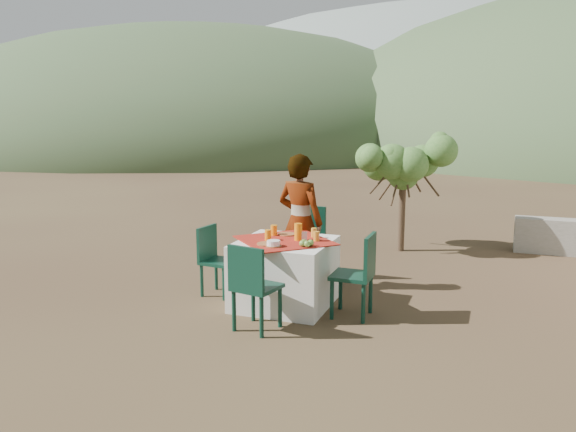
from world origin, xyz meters
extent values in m
plane|color=#382419|center=(0.00, 0.00, 0.00)|extent=(160.00, 160.00, 0.00)
cube|color=white|center=(-0.24, -0.34, 0.38)|extent=(1.02, 1.02, 0.75)
cube|color=#9D2C16|center=(-0.24, -0.34, 0.76)|extent=(1.30, 1.30, 0.01)
cylinder|color=black|center=(-0.50, 0.40, 0.24)|extent=(0.05, 0.05, 0.48)
cylinder|color=black|center=(-0.13, 0.39, 0.24)|extent=(0.05, 0.05, 0.48)
cylinder|color=black|center=(-0.49, 0.76, 0.24)|extent=(0.05, 0.05, 0.48)
cylinder|color=black|center=(-0.13, 0.76, 0.24)|extent=(0.05, 0.05, 0.48)
cube|color=black|center=(-0.31, 0.58, 0.48)|extent=(0.45, 0.45, 0.04)
cube|color=black|center=(-0.31, 0.78, 0.74)|extent=(0.45, 0.05, 0.47)
cylinder|color=black|center=(-0.04, -1.01, 0.22)|extent=(0.04, 0.04, 0.44)
cylinder|color=black|center=(-0.37, -0.94, 0.22)|extent=(0.04, 0.04, 0.44)
cylinder|color=black|center=(-0.11, -1.33, 0.22)|extent=(0.04, 0.04, 0.44)
cylinder|color=black|center=(-0.43, -1.27, 0.22)|extent=(0.04, 0.04, 0.44)
cube|color=black|center=(-0.24, -1.14, 0.44)|extent=(0.49, 0.49, 0.04)
cube|color=black|center=(-0.27, -1.32, 0.68)|extent=(0.41, 0.12, 0.43)
cylinder|color=black|center=(-0.96, -0.45, 0.21)|extent=(0.04, 0.04, 0.41)
cylinder|color=black|center=(-0.93, -0.14, 0.21)|extent=(0.04, 0.04, 0.41)
cylinder|color=black|center=(-1.27, -0.41, 0.21)|extent=(0.04, 0.04, 0.41)
cylinder|color=black|center=(-1.24, -0.10, 0.21)|extent=(0.04, 0.04, 0.41)
cube|color=black|center=(-1.10, -0.28, 0.41)|extent=(0.42, 0.42, 0.04)
cube|color=black|center=(-1.27, -0.26, 0.63)|extent=(0.08, 0.39, 0.40)
cylinder|color=black|center=(0.40, -0.27, 0.23)|extent=(0.04, 0.04, 0.45)
cylinder|color=black|center=(0.40, -0.61, 0.23)|extent=(0.04, 0.04, 0.45)
cylinder|color=black|center=(0.74, -0.27, 0.23)|extent=(0.04, 0.04, 0.45)
cylinder|color=black|center=(0.74, -0.61, 0.23)|extent=(0.04, 0.04, 0.45)
cube|color=black|center=(0.57, -0.44, 0.45)|extent=(0.43, 0.43, 0.04)
cube|color=black|center=(0.76, -0.44, 0.69)|extent=(0.04, 0.42, 0.44)
imported|color=#8C6651|center=(-0.29, 0.34, 0.84)|extent=(0.69, 0.54, 1.69)
cylinder|color=#493924|center=(0.60, 2.75, 0.62)|extent=(0.11, 0.11, 1.23)
sphere|color=#386B27|center=(0.60, 2.75, 1.23)|extent=(0.53, 0.53, 0.53)
sphere|color=#386B27|center=(1.08, 2.75, 1.37)|extent=(0.49, 0.49, 0.49)
sphere|color=#386B27|center=(0.16, 2.84, 1.32)|extent=(0.46, 0.46, 0.46)
sphere|color=#386B27|center=(0.69, 3.23, 1.41)|extent=(0.48, 0.48, 0.48)
sphere|color=#386B27|center=(0.64, 2.31, 1.28)|extent=(0.42, 0.42, 0.42)
ellipsoid|color=#354E2C|center=(-18.00, 30.00, 0.00)|extent=(40.00, 40.00, 16.00)
ellipsoid|color=slate|center=(-4.00, 52.00, 0.00)|extent=(60.00, 60.00, 24.00)
cylinder|color=brown|center=(-0.31, -0.08, 0.77)|extent=(0.22, 0.22, 0.01)
cylinder|color=brown|center=(-0.34, -0.62, 0.77)|extent=(0.23, 0.23, 0.01)
cylinder|color=orange|center=(-0.44, -0.16, 0.82)|extent=(0.08, 0.08, 0.12)
cylinder|color=orange|center=(-0.41, -0.42, 0.82)|extent=(0.07, 0.07, 0.12)
cylinder|color=orange|center=(-0.09, -0.31, 0.86)|extent=(0.09, 0.09, 0.19)
cylinder|color=brown|center=(-0.24, -0.69, 0.77)|extent=(0.17, 0.17, 0.01)
cylinder|color=white|center=(-0.24, -0.69, 0.80)|extent=(0.14, 0.14, 0.05)
cylinder|color=orange|center=(0.11, -0.27, 0.82)|extent=(0.07, 0.07, 0.11)
cylinder|color=orange|center=(0.03, -0.09, 0.81)|extent=(0.07, 0.07, 0.11)
cube|color=white|center=(-0.03, -0.29, 0.81)|extent=(0.08, 0.06, 0.10)
sphere|color=olive|center=(0.06, -0.54, 0.80)|extent=(0.07, 0.07, 0.07)
sphere|color=olive|center=(0.13, -0.53, 0.80)|extent=(0.07, 0.07, 0.07)
sphere|color=olive|center=(0.11, -0.59, 0.80)|extent=(0.07, 0.07, 0.07)
sphere|color=olive|center=(0.06, -0.59, 0.80)|extent=(0.07, 0.07, 0.07)
camera|label=1|loc=(1.93, -6.12, 2.14)|focal=35.00mm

